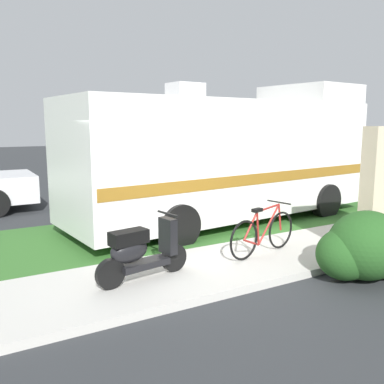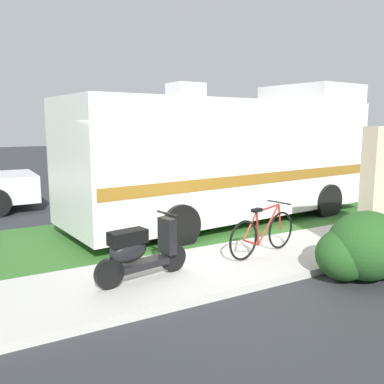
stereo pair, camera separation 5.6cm
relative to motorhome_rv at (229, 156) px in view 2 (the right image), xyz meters
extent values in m
plane|color=#2D3033|center=(-2.74, -1.65, -1.64)|extent=(80.00, 80.00, 0.00)
cube|color=beige|center=(-2.74, -2.85, -1.58)|extent=(24.00, 2.00, 0.12)
cube|color=#336628|center=(-2.74, -0.15, -1.60)|extent=(24.00, 3.40, 0.08)
cube|color=silver|center=(-0.12, -0.01, -0.01)|extent=(8.07, 3.20, 2.66)
cube|color=silver|center=(2.90, 0.28, 1.57)|extent=(2.02, 2.49, 0.50)
cube|color=#8C601E|center=(-0.12, -0.01, -0.41)|extent=(7.91, 3.20, 0.24)
cube|color=black|center=(3.78, 0.36, 0.45)|extent=(0.28, 2.08, 0.90)
cube|color=silver|center=(-1.29, -0.12, 1.50)|extent=(0.75, 0.66, 0.36)
cylinder|color=black|center=(2.20, 1.39, -1.19)|extent=(0.92, 0.36, 0.90)
cylinder|color=black|center=(2.42, -0.95, -1.19)|extent=(0.92, 0.36, 0.90)
cylinder|color=black|center=(-2.38, 0.95, -1.19)|extent=(0.92, 0.36, 0.90)
cylinder|color=black|center=(-2.16, -1.39, -1.19)|extent=(0.92, 0.36, 0.90)
cylinder|color=black|center=(-2.98, -2.76, -1.30)|extent=(0.45, 0.17, 0.44)
cylinder|color=black|center=(-4.10, -2.95, -1.30)|extent=(0.45, 0.17, 0.44)
cube|color=black|center=(-3.54, -2.85, -1.28)|extent=(0.83, 0.41, 0.10)
cube|color=black|center=(-3.78, -2.90, -0.82)|extent=(0.60, 0.35, 0.20)
ellipsoid|color=black|center=(-3.78, -2.90, -1.02)|extent=(0.64, 0.40, 0.36)
cube|color=black|center=(-3.09, -2.78, -0.92)|extent=(0.19, 0.34, 0.56)
cylinder|color=black|center=(-3.09, -2.78, -0.57)|extent=(0.12, 0.50, 0.04)
sphere|color=white|center=(-3.09, -2.78, -0.74)|extent=(0.12, 0.12, 0.12)
torus|color=black|center=(-0.67, -2.67, -1.17)|extent=(0.70, 0.18, 0.70)
torus|color=black|center=(-1.69, -2.88, -1.17)|extent=(0.70, 0.18, 0.70)
cylinder|color=maroon|center=(-1.03, -2.74, -1.00)|extent=(0.58, 0.16, 0.68)
cylinder|color=maroon|center=(-1.33, -2.81, -1.03)|extent=(0.10, 0.06, 0.61)
cylinder|color=maroon|center=(-1.06, -2.75, -0.70)|extent=(0.62, 0.16, 0.09)
cylinder|color=maroon|center=(-1.49, -2.84, -1.25)|extent=(0.41, 0.12, 0.19)
cylinder|color=maroon|center=(-1.52, -2.85, -0.95)|extent=(0.36, 0.11, 0.47)
cylinder|color=maroon|center=(-0.71, -2.68, -0.92)|extent=(0.12, 0.06, 0.51)
cube|color=black|center=(-1.36, -2.81, -0.69)|extent=(0.22, 0.14, 0.06)
cylinder|color=black|center=(-0.75, -2.69, -0.63)|extent=(0.13, 0.51, 0.03)
ellipsoid|color=#23511E|center=(-0.41, -4.35, -1.07)|extent=(1.27, 1.15, 1.08)
ellipsoid|color=#23511E|center=(-0.73, -4.22, -1.20)|extent=(0.95, 0.86, 0.81)
ellipsoid|color=#23511E|center=(-0.13, -4.44, -1.23)|extent=(0.89, 0.80, 0.76)
cylinder|color=#19722D|center=(1.04, -2.54, -1.41)|extent=(0.07, 0.07, 0.23)
cylinder|color=#19722D|center=(1.04, -2.54, -1.28)|extent=(0.03, 0.03, 0.05)
cylinder|color=black|center=(1.04, -2.54, -1.25)|extent=(0.03, 0.03, 0.02)
camera|label=1|loc=(-5.93, -8.43, 0.81)|focal=39.14mm
camera|label=2|loc=(-5.88, -8.45, 0.81)|focal=39.14mm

